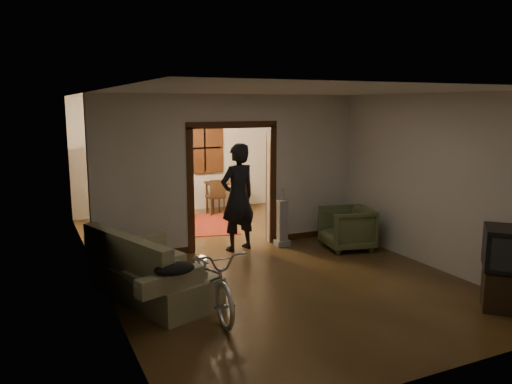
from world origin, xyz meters
TOP-DOWN VIEW (x-y plane):
  - floor at (0.00, 0.00)m, footprint 5.00×8.50m
  - ceiling at (0.00, 0.00)m, footprint 5.00×8.50m
  - wall_back at (0.00, 4.25)m, footprint 5.00×0.02m
  - wall_left at (-2.50, 0.00)m, footprint 0.02×8.50m
  - wall_right at (2.50, 0.00)m, footprint 0.02×8.50m
  - partition_wall at (0.00, 0.75)m, footprint 5.00×0.14m
  - door_casing at (0.00, 0.75)m, footprint 1.74×0.20m
  - far_window at (0.70, 4.21)m, footprint 0.98×0.06m
  - chandelier at (0.00, 2.50)m, footprint 0.24×0.24m
  - light_switch at (1.05, 0.68)m, footprint 0.08×0.01m
  - sofa at (-1.93, -1.10)m, footprint 1.51×2.18m
  - rolled_paper at (-1.83, -0.80)m, footprint 0.09×0.72m
  - jacket at (-1.88, -2.01)m, footprint 0.49×0.37m
  - bicycle at (-1.38, -1.89)m, footprint 0.66×1.72m
  - armchair at (1.85, -0.28)m, footprint 1.00×0.98m
  - tv_stand at (2.09, -3.41)m, footprint 0.77×0.76m
  - crt_tv at (2.09, -3.41)m, footprint 0.83×0.83m
  - vacuum at (0.87, 0.40)m, footprint 0.31×0.28m
  - person at (0.02, 0.51)m, footprint 0.80×0.62m
  - oriental_rug at (-0.05, 2.63)m, footprint 1.99×2.36m
  - locker at (-1.13, 3.77)m, footprint 0.96×0.59m
  - globe at (-1.13, 3.77)m, footprint 0.26×0.26m
  - desk at (1.09, 3.72)m, footprint 1.10×0.79m
  - desk_chair at (0.70, 3.50)m, footprint 0.42×0.42m

SIDE VIEW (x-z plane):
  - floor at x=0.00m, z-range -0.01..0.01m
  - oriental_rug at x=-0.05m, z-range 0.00..0.02m
  - tv_stand at x=2.09m, z-range 0.00..0.52m
  - desk at x=1.09m, z-range 0.00..0.73m
  - armchair at x=1.85m, z-range 0.00..0.77m
  - desk_chair at x=0.70m, z-range 0.00..0.86m
  - vacuum at x=0.87m, z-range 0.00..0.87m
  - bicycle at x=-1.38m, z-range 0.00..0.89m
  - sofa at x=-1.93m, z-range 0.00..0.92m
  - rolled_paper at x=-1.83m, z-range 0.48..0.58m
  - jacket at x=-1.88m, z-range 0.61..0.75m
  - crt_tv at x=2.09m, z-range 0.54..1.07m
  - locker at x=-1.13m, z-range 0.00..1.84m
  - person at x=0.02m, z-range 0.00..1.95m
  - door_casing at x=0.00m, z-range -0.06..2.26m
  - light_switch at x=1.05m, z-range 1.19..1.31m
  - wall_back at x=0.00m, z-range 0.00..2.80m
  - wall_left at x=-2.50m, z-range 0.00..2.80m
  - wall_right at x=2.50m, z-range 0.00..2.80m
  - partition_wall at x=0.00m, z-range 0.00..2.80m
  - far_window at x=0.70m, z-range 0.91..2.19m
  - globe at x=-1.13m, z-range 1.81..2.07m
  - chandelier at x=0.00m, z-range 2.23..2.47m
  - ceiling at x=0.00m, z-range 2.79..2.80m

